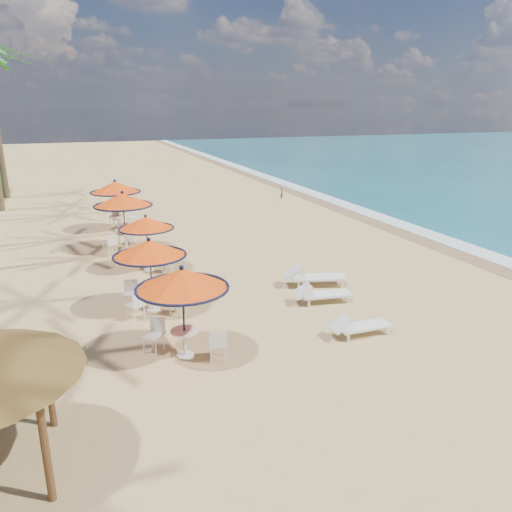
{
  "coord_description": "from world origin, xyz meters",
  "views": [
    {
      "loc": [
        -7.16,
        -11.37,
        6.2
      ],
      "look_at": [
        -1.4,
        4.0,
        1.2
      ],
      "focal_mm": 35.0,
      "sensor_mm": 36.0,
      "label": 1
    }
  ],
  "objects_px": {
    "station_1": "(149,258)",
    "station_2": "(147,228)",
    "station_3": "(123,207)",
    "lounger_mid": "(320,293)",
    "station_0": "(182,288)",
    "station_4": "(116,193)",
    "lounger_far": "(313,276)",
    "lounger_near": "(358,326)"
  },
  "relations": [
    {
      "from": "station_2",
      "to": "station_4",
      "type": "relative_size",
      "value": 0.85
    },
    {
      "from": "lounger_near",
      "to": "lounger_far",
      "type": "height_order",
      "value": "lounger_far"
    },
    {
      "from": "station_0",
      "to": "lounger_far",
      "type": "xyz_separation_m",
      "value": [
        5.4,
        3.49,
        -1.5
      ]
    },
    {
      "from": "station_0",
      "to": "station_4",
      "type": "distance_m",
      "value": 14.44
    },
    {
      "from": "station_0",
      "to": "lounger_near",
      "type": "xyz_separation_m",
      "value": [
        4.79,
        -0.54,
        -1.57
      ]
    },
    {
      "from": "station_2",
      "to": "lounger_near",
      "type": "distance_m",
      "value": 9.2
    },
    {
      "from": "station_2",
      "to": "lounger_far",
      "type": "distance_m",
      "value": 6.56
    },
    {
      "from": "station_3",
      "to": "station_4",
      "type": "relative_size",
      "value": 1.0
    },
    {
      "from": "station_2",
      "to": "lounger_near",
      "type": "relative_size",
      "value": 1.26
    },
    {
      "from": "station_3",
      "to": "lounger_mid",
      "type": "xyz_separation_m",
      "value": [
        5.21,
        -8.58,
        -1.62
      ]
    },
    {
      "from": "station_3",
      "to": "lounger_near",
      "type": "height_order",
      "value": "station_3"
    },
    {
      "from": "lounger_near",
      "to": "station_4",
      "type": "bearing_deg",
      "value": 108.65
    },
    {
      "from": "station_3",
      "to": "lounger_far",
      "type": "relative_size",
      "value": 1.14
    },
    {
      "from": "lounger_near",
      "to": "lounger_far",
      "type": "xyz_separation_m",
      "value": [
        0.61,
        4.04,
        0.07
      ]
    },
    {
      "from": "station_0",
      "to": "station_2",
      "type": "xyz_separation_m",
      "value": [
        0.25,
        7.34,
        -0.18
      ]
    },
    {
      "from": "station_1",
      "to": "station_2",
      "type": "bearing_deg",
      "value": 82.16
    },
    {
      "from": "station_0",
      "to": "lounger_mid",
      "type": "xyz_separation_m",
      "value": [
        4.92,
        1.99,
        -1.55
      ]
    },
    {
      "from": "station_1",
      "to": "station_3",
      "type": "bearing_deg",
      "value": 89.79
    },
    {
      "from": "station_0",
      "to": "station_4",
      "type": "xyz_separation_m",
      "value": [
        -0.19,
        14.44,
        0.05
      ]
    },
    {
      "from": "station_2",
      "to": "lounger_far",
      "type": "bearing_deg",
      "value": -36.8
    },
    {
      "from": "station_2",
      "to": "station_3",
      "type": "xyz_separation_m",
      "value": [
        -0.53,
        3.22,
        0.25
      ]
    },
    {
      "from": "station_4",
      "to": "lounger_near",
      "type": "distance_m",
      "value": 15.87
    },
    {
      "from": "lounger_near",
      "to": "lounger_far",
      "type": "relative_size",
      "value": 0.77
    },
    {
      "from": "lounger_near",
      "to": "station_1",
      "type": "bearing_deg",
      "value": 143.5
    },
    {
      "from": "station_4",
      "to": "lounger_near",
      "type": "xyz_separation_m",
      "value": [
        4.97,
        -14.98,
        -1.62
      ]
    },
    {
      "from": "station_2",
      "to": "lounger_near",
      "type": "bearing_deg",
      "value": -60.08
    },
    {
      "from": "station_0",
      "to": "station_3",
      "type": "height_order",
      "value": "station_3"
    },
    {
      "from": "station_0",
      "to": "station_4",
      "type": "relative_size",
      "value": 0.92
    },
    {
      "from": "station_0",
      "to": "station_3",
      "type": "relative_size",
      "value": 0.92
    },
    {
      "from": "station_1",
      "to": "station_4",
      "type": "xyz_separation_m",
      "value": [
        0.12,
        11.17,
        0.19
      ]
    },
    {
      "from": "station_0",
      "to": "lounger_mid",
      "type": "distance_m",
      "value": 5.53
    },
    {
      "from": "station_1",
      "to": "lounger_near",
      "type": "distance_m",
      "value": 6.52
    },
    {
      "from": "station_1",
      "to": "lounger_far",
      "type": "height_order",
      "value": "station_1"
    },
    {
      "from": "station_1",
      "to": "lounger_mid",
      "type": "height_order",
      "value": "station_1"
    },
    {
      "from": "station_4",
      "to": "lounger_near",
      "type": "bearing_deg",
      "value": -71.63
    },
    {
      "from": "station_0",
      "to": "station_1",
      "type": "distance_m",
      "value": 3.29
    },
    {
      "from": "station_1",
      "to": "lounger_mid",
      "type": "bearing_deg",
      "value": -13.77
    },
    {
      "from": "lounger_mid",
      "to": "lounger_far",
      "type": "height_order",
      "value": "lounger_far"
    },
    {
      "from": "station_0",
      "to": "lounger_far",
      "type": "relative_size",
      "value": 1.06
    },
    {
      "from": "lounger_far",
      "to": "lounger_near",
      "type": "bearing_deg",
      "value": -83.57
    },
    {
      "from": "station_4",
      "to": "lounger_mid",
      "type": "height_order",
      "value": "station_4"
    },
    {
      "from": "station_3",
      "to": "lounger_far",
      "type": "xyz_separation_m",
      "value": [
        5.68,
        -7.07,
        -1.57
      ]
    }
  ]
}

